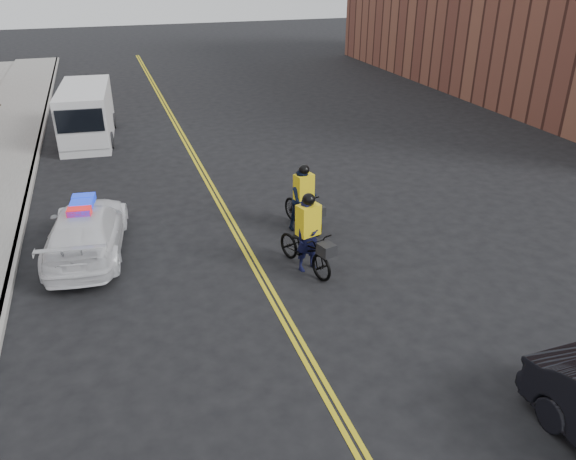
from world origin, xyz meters
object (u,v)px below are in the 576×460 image
(cargo_van, at_px, (86,115))
(police_cruiser, at_px, (86,230))
(cyclist_far, at_px, (304,204))
(cyclist_near, at_px, (308,243))

(cargo_van, bearing_deg, police_cruiser, -86.29)
(police_cruiser, height_order, cyclist_far, cyclist_far)
(police_cruiser, distance_m, cargo_van, 10.86)
(police_cruiser, relative_size, cyclist_far, 2.39)
(cargo_van, xyz_separation_m, cyclist_far, (5.90, -11.25, -0.32))
(cargo_van, height_order, cyclist_near, cargo_van)
(police_cruiser, xyz_separation_m, cargo_van, (0.16, 10.85, 0.42))
(cargo_van, xyz_separation_m, cyclist_near, (5.20, -13.52, -0.38))
(cyclist_near, height_order, cyclist_far, cyclist_near)
(police_cruiser, bearing_deg, cyclist_far, -176.32)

